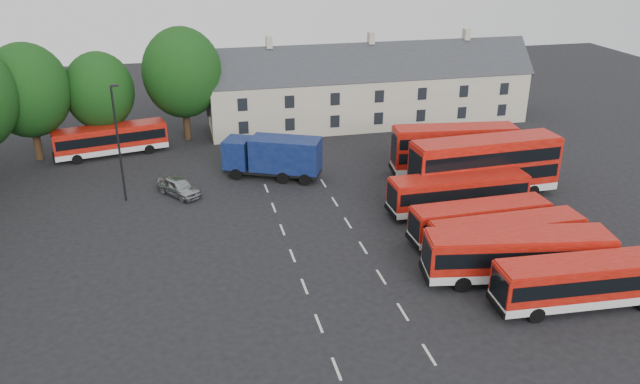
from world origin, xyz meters
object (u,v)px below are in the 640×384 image
at_px(silver_car, 179,187).
at_px(lamppost, 118,141).
at_px(bus_dd_south, 485,164).
at_px(bus_row_a, 585,279).
at_px(box_truck, 274,155).

height_order(silver_car, lamppost, lamppost).
distance_m(bus_dd_south, lamppost, 29.15).
relative_size(bus_row_a, lamppost, 1.13).
relative_size(bus_dd_south, lamppost, 1.29).
distance_m(bus_row_a, box_truck, 27.98).
bearing_deg(silver_car, bus_row_a, -79.92).
bearing_deg(bus_row_a, box_truck, 124.07).
distance_m(bus_row_a, lamppost, 34.77).
xyz_separation_m(bus_dd_south, silver_car, (-24.24, 5.96, -2.12)).
bearing_deg(silver_car, bus_dd_south, -49.63).
xyz_separation_m(bus_row_a, bus_dd_south, (1.59, 15.99, 1.05)).
distance_m(bus_row_a, bus_dd_south, 16.10).
bearing_deg(box_truck, lamppost, -145.32).
xyz_separation_m(bus_dd_south, box_truck, (-15.93, 8.04, -0.79)).
bearing_deg(box_truck, silver_car, -141.32).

